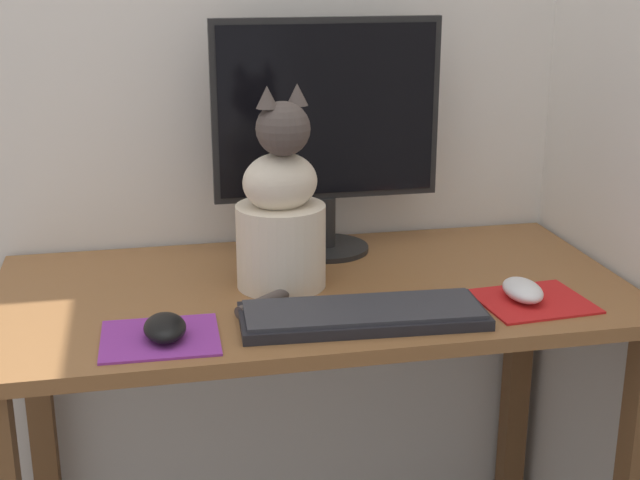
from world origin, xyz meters
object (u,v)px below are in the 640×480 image
object	(u,v)px
computer_mouse_left	(165,328)
cat	(281,214)
computer_mouse_right	(523,290)
monitor	(327,125)
keyboard	(363,315)

from	to	relation	value
computer_mouse_left	cat	bearing A→B (deg)	42.33
computer_mouse_left	computer_mouse_right	xyz separation A→B (m)	(0.61, 0.04, 0.00)
monitor	keyboard	distance (m)	0.44
monitor	computer_mouse_right	bearing A→B (deg)	-51.45
keyboard	computer_mouse_right	xyz separation A→B (m)	(0.29, 0.03, 0.01)
monitor	computer_mouse_left	bearing A→B (deg)	-131.84
cat	computer_mouse_right	bearing A→B (deg)	-42.03
keyboard	cat	world-z (taller)	cat
computer_mouse_left	cat	xyz separation A→B (m)	(0.22, 0.20, 0.11)
computer_mouse_right	cat	size ratio (longest dim) A/B	0.28
keyboard	computer_mouse_right	bearing A→B (deg)	8.83
monitor	computer_mouse_right	world-z (taller)	monitor
monitor	keyboard	size ratio (longest dim) A/B	1.13
computer_mouse_left	computer_mouse_right	bearing A→B (deg)	3.45
keyboard	computer_mouse_left	distance (m)	0.32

